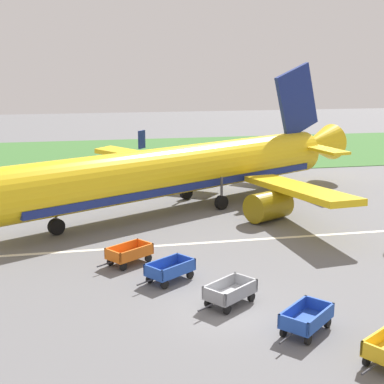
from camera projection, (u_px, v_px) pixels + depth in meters
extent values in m
plane|color=slate|center=(226.00, 310.00, 25.61)|extent=(220.00, 220.00, 0.00)
cube|color=#3D7033|center=(130.00, 154.00, 70.16)|extent=(220.00, 28.00, 0.06)
cube|color=silver|center=(186.00, 244.00, 34.95)|extent=(120.00, 0.36, 0.01)
cylinder|color=yellow|center=(179.00, 170.00, 42.79)|extent=(28.21, 17.38, 3.70)
cube|color=navy|center=(179.00, 183.00, 43.01)|extent=(25.48, 15.80, 0.56)
cone|color=yellow|center=(318.00, 144.00, 53.35)|extent=(5.62, 5.22, 3.52)
cube|color=yellow|center=(297.00, 189.00, 39.25)|extent=(3.96, 13.20, 1.35)
cylinder|color=#856D0E|center=(268.00, 206.00, 39.96)|extent=(3.81, 3.36, 2.10)
cube|color=yellow|center=(158.00, 159.00, 51.76)|extent=(11.64, 10.34, 1.35)
cube|color=navy|center=(142.00, 139.00, 58.05)|extent=(0.86, 0.97, 1.90)
cylinder|color=#856D0E|center=(158.00, 177.00, 50.13)|extent=(3.81, 3.36, 2.10)
cube|color=navy|center=(297.00, 101.00, 50.31)|extent=(5.44, 3.13, 6.88)
cube|color=yellow|center=(325.00, 150.00, 48.97)|extent=(2.68, 5.43, 0.24)
cube|color=yellow|center=(271.00, 142.00, 53.77)|extent=(4.99, 4.90, 0.24)
cylinder|color=#4C4C51|center=(56.00, 212.00, 36.60)|extent=(0.20, 0.20, 2.04)
cylinder|color=black|center=(56.00, 227.00, 36.83)|extent=(1.18, 0.91, 1.10)
cylinder|color=#4C4C51|center=(222.00, 190.00, 43.05)|extent=(0.20, 0.20, 2.04)
cylinder|color=black|center=(221.00, 202.00, 43.28)|extent=(1.18, 0.91, 1.10)
cylinder|color=#4C4C51|center=(186.00, 181.00, 46.35)|extent=(0.20, 0.20, 2.04)
cylinder|color=black|center=(186.00, 193.00, 46.58)|extent=(1.18, 0.91, 1.10)
cube|color=gold|center=(378.00, 337.00, 21.36)|extent=(2.18, 1.40, 0.55)
cube|color=gold|center=(378.00, 354.00, 20.10)|extent=(0.82, 1.24, 0.55)
cylinder|color=#2D2D33|center=(369.00, 369.00, 19.77)|extent=(0.89, 0.59, 0.08)
cylinder|color=black|center=(367.00, 360.00, 20.80)|extent=(0.46, 0.37, 0.44)
cube|color=#234CB2|center=(306.00, 321.00, 23.36)|extent=(2.81, 2.69, 0.08)
cube|color=#234CB2|center=(321.00, 319.00, 22.91)|extent=(1.97, 1.70, 0.55)
cube|color=#234CB2|center=(293.00, 311.00, 23.68)|extent=(1.97, 1.70, 0.55)
cube|color=#234CB2|center=(293.00, 325.00, 22.37)|extent=(0.99, 1.13, 0.55)
cube|color=#234CB2|center=(319.00, 305.00, 24.22)|extent=(0.99, 1.13, 0.55)
cylinder|color=#2D2D33|center=(286.00, 339.00, 21.99)|extent=(0.81, 0.71, 0.08)
cylinder|color=black|center=(308.00, 339.00, 22.37)|extent=(0.44, 0.41, 0.44)
cylinder|color=black|center=(284.00, 332.00, 23.04)|extent=(0.44, 0.41, 0.44)
cylinder|color=black|center=(328.00, 323.00, 23.81)|extent=(0.44, 0.41, 0.44)
cylinder|color=black|center=(304.00, 316.00, 24.48)|extent=(0.44, 0.41, 0.44)
cube|color=gray|center=(230.00, 295.00, 26.09)|extent=(2.84, 2.61, 0.08)
cube|color=gray|center=(241.00, 292.00, 25.60)|extent=(2.08, 1.56, 0.55)
cube|color=gray|center=(220.00, 285.00, 26.45)|extent=(2.08, 1.56, 0.55)
cube|color=gray|center=(214.00, 296.00, 25.15)|extent=(0.91, 1.19, 0.55)
cube|color=gray|center=(245.00, 281.00, 26.89)|extent=(0.91, 1.19, 0.55)
cylinder|color=#2D2D33|center=(205.00, 308.00, 24.80)|extent=(0.85, 0.66, 0.08)
cylinder|color=black|center=(227.00, 310.00, 25.11)|extent=(0.45, 0.39, 0.44)
cylinder|color=black|center=(208.00, 303.00, 25.84)|extent=(0.45, 0.39, 0.44)
cylinder|color=black|center=(251.00, 297.00, 26.46)|extent=(0.45, 0.39, 0.44)
cylinder|color=black|center=(233.00, 291.00, 27.19)|extent=(0.45, 0.39, 0.44)
cube|color=#234CB2|center=(170.00, 272.00, 28.93)|extent=(2.85, 2.58, 0.08)
cube|color=#234CB2|center=(179.00, 270.00, 28.43)|extent=(2.10, 1.52, 0.55)
cube|color=#234CB2|center=(161.00, 263.00, 29.30)|extent=(2.10, 1.52, 0.55)
cube|color=#234CB2|center=(153.00, 273.00, 28.01)|extent=(0.89, 1.20, 0.55)
cube|color=#234CB2|center=(186.00, 261.00, 29.71)|extent=(0.89, 1.20, 0.55)
cylinder|color=#2D2D33|center=(145.00, 282.00, 27.67)|extent=(0.86, 0.64, 0.08)
cylinder|color=black|center=(165.00, 285.00, 27.95)|extent=(0.45, 0.38, 0.44)
cylinder|color=black|center=(150.00, 279.00, 28.70)|extent=(0.45, 0.38, 0.44)
cylinder|color=black|center=(190.00, 275.00, 29.28)|extent=(0.45, 0.38, 0.44)
cylinder|color=black|center=(175.00, 269.00, 30.03)|extent=(0.45, 0.38, 0.44)
cube|color=orange|center=(129.00, 256.00, 31.44)|extent=(2.85, 2.59, 0.08)
cube|color=orange|center=(137.00, 253.00, 30.93)|extent=(2.10, 1.53, 0.55)
cube|color=orange|center=(122.00, 248.00, 31.80)|extent=(2.10, 1.53, 0.55)
cube|color=orange|center=(113.00, 256.00, 30.51)|extent=(0.89, 1.20, 0.55)
cube|color=orange|center=(145.00, 245.00, 32.22)|extent=(0.89, 1.20, 0.55)
cylinder|color=#2D2D33|center=(104.00, 264.00, 30.16)|extent=(0.86, 0.64, 0.08)
cylinder|color=black|center=(123.00, 267.00, 30.45)|extent=(0.45, 0.39, 0.44)
cylinder|color=black|center=(111.00, 262.00, 31.20)|extent=(0.45, 0.39, 0.44)
cylinder|color=black|center=(148.00, 258.00, 31.79)|extent=(0.45, 0.39, 0.44)
cylinder|color=black|center=(135.00, 254.00, 32.53)|extent=(0.45, 0.39, 0.44)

